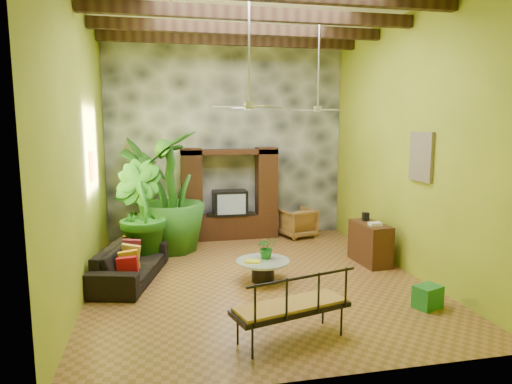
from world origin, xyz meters
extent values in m
plane|color=brown|center=(0.00, 0.00, 0.00)|extent=(7.00, 7.00, 0.00)
cube|color=silver|center=(0.00, 0.00, 5.00)|extent=(6.00, 7.00, 0.02)
cube|color=olive|center=(0.00, 3.50, 2.50)|extent=(6.00, 0.02, 5.00)
cube|color=olive|center=(-3.00, 0.00, 2.50)|extent=(0.02, 7.00, 5.00)
cube|color=olive|center=(3.00, 0.00, 2.50)|extent=(0.02, 7.00, 5.00)
cube|color=#37393E|center=(0.00, 3.44, 2.50)|extent=(5.98, 0.10, 4.98)
cube|color=#31210F|center=(0.00, 0.00, 4.78)|extent=(5.95, 0.16, 0.22)
cube|color=#31210F|center=(0.00, 1.30, 4.78)|extent=(5.95, 0.16, 0.22)
cube|color=#31210F|center=(0.00, 2.60, 4.78)|extent=(5.95, 0.16, 0.22)
cube|color=#311B0D|center=(0.00, 3.14, 0.30)|extent=(2.40, 0.50, 0.60)
cube|color=#311B0D|center=(-0.95, 3.14, 1.30)|extent=(0.50, 0.48, 2.00)
cube|color=#311B0D|center=(0.95, 3.14, 1.30)|extent=(0.50, 0.48, 2.00)
cube|color=#311B0D|center=(0.00, 3.14, 2.20)|extent=(2.40, 0.48, 0.12)
cube|color=black|center=(0.00, 3.12, 0.92)|extent=(0.85, 0.52, 0.62)
cube|color=#8C99A8|center=(0.00, 2.85, 0.92)|extent=(0.70, 0.02, 0.50)
cylinder|color=#ADADB2|center=(-0.20, -0.40, 4.10)|extent=(0.04, 0.04, 1.80)
cylinder|color=#ADADB2|center=(-0.20, -0.40, 3.20)|extent=(0.18, 0.18, 0.12)
cube|color=#ADADB2|center=(0.15, -0.31, 3.18)|extent=(0.58, 0.26, 0.01)
cube|color=#ADADB2|center=(-0.29, -0.05, 3.18)|extent=(0.26, 0.58, 0.01)
cube|color=#ADADB2|center=(-0.55, -0.49, 3.18)|extent=(0.58, 0.26, 0.01)
cube|color=#ADADB2|center=(-0.11, -0.75, 3.18)|extent=(0.26, 0.58, 0.01)
cylinder|color=#ADADB2|center=(1.60, 1.20, 4.10)|extent=(0.04, 0.04, 1.80)
cylinder|color=#ADADB2|center=(1.60, 1.20, 3.20)|extent=(0.18, 0.18, 0.12)
cube|color=#ADADB2|center=(1.95, 1.29, 3.18)|extent=(0.58, 0.26, 0.01)
cube|color=#ADADB2|center=(1.51, 1.55, 3.18)|extent=(0.26, 0.58, 0.01)
cube|color=#ADADB2|center=(1.25, 1.11, 3.18)|extent=(0.58, 0.26, 0.01)
cube|color=#ADADB2|center=(1.69, 0.85, 3.18)|extent=(0.26, 0.58, 0.01)
cube|color=yellow|center=(-2.96, 1.00, 2.10)|extent=(0.06, 0.32, 0.55)
cube|color=#255D8A|center=(2.96, -0.60, 2.30)|extent=(0.06, 0.70, 0.90)
imported|color=black|center=(-2.30, 0.41, 0.33)|extent=(1.42, 2.40, 0.66)
imported|color=brown|center=(1.72, 2.91, 0.37)|extent=(0.98, 1.00, 0.74)
imported|color=#256019|center=(-2.10, 3.11, 1.29)|extent=(1.51, 1.64, 2.57)
imported|color=#21661B|center=(-2.15, 1.47, 1.08)|extent=(1.49, 1.52, 2.15)
imported|color=#29681B|center=(-1.48, 2.25, 1.38)|extent=(1.79, 1.79, 2.75)
cylinder|color=black|center=(0.10, -0.18, 0.18)|extent=(0.42, 0.42, 0.36)
cylinder|color=silver|center=(0.10, -0.18, 0.38)|extent=(1.00, 1.00, 0.04)
imported|color=#1B6723|center=(0.20, -0.05, 0.61)|extent=(0.41, 0.36, 0.42)
cube|color=gold|center=(-0.11, -0.25, 0.41)|extent=(0.33, 0.29, 0.03)
cube|color=black|center=(-0.06, -2.52, 0.45)|extent=(1.70, 0.95, 0.06)
cube|color=#B38036|center=(-0.06, -2.52, 0.49)|extent=(1.61, 0.87, 0.06)
cube|color=black|center=(-0.06, -2.81, 0.72)|extent=(1.57, 0.46, 0.54)
cube|color=black|center=(2.53, 0.44, 0.43)|extent=(0.54, 1.09, 0.85)
cube|color=#217D29|center=(2.38, -1.93, 0.18)|extent=(0.49, 0.43, 0.36)
camera|label=1|loc=(-1.74, -8.10, 2.91)|focal=32.00mm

